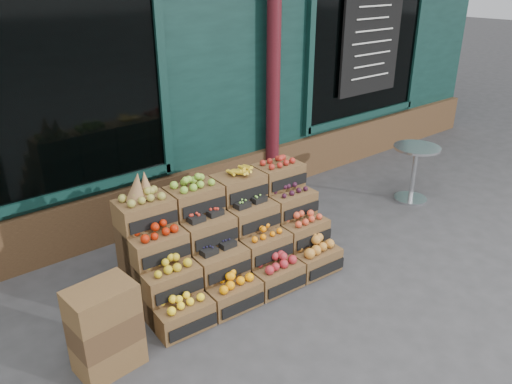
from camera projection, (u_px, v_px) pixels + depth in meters
ground at (317, 288)px, 4.90m from camera, size 60.00×60.00×0.00m
shop_facade at (81, 3)px, 7.53m from camera, size 12.00×6.24×4.80m
crate_display at (229, 243)px, 4.93m from camera, size 2.08×1.11×1.27m
spare_crates at (105, 329)px, 3.79m from camera, size 0.51×0.38×0.73m
bistro_table at (414, 167)px, 6.59m from camera, size 0.60×0.60×0.76m
shopkeeper at (27, 154)px, 5.61m from camera, size 0.81×0.65×1.94m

